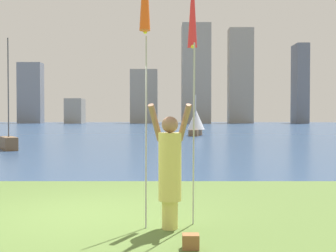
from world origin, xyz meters
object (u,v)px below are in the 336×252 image
kite_flag_right (191,14)px  sailboat_0 (6,142)px  bag (189,242)px  person (168,167)px  sailboat_3 (194,122)px

kite_flag_right → sailboat_0: 17.02m
kite_flag_right → bag: (-0.11, -1.39, -3.28)m
kite_flag_right → person: bearing=-130.4°
bag → kite_flag_right: bearing=85.7°
kite_flag_right → sailboat_0: sailboat_0 is taller
bag → sailboat_0: size_ratio=0.04×
kite_flag_right → sailboat_0: size_ratio=0.71×
kite_flag_right → bag: bearing=-94.3°
bag → sailboat_3: bearing=86.0°
person → sailboat_0: (-8.27, 14.79, -0.54)m
sailboat_0 → sailboat_3: 19.31m
sailboat_0 → sailboat_3: sailboat_0 is taller
sailboat_3 → sailboat_0: bearing=-124.0°
kite_flag_right → sailboat_0: bearing=121.0°
sailboat_3 → bag: bearing=-94.0°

